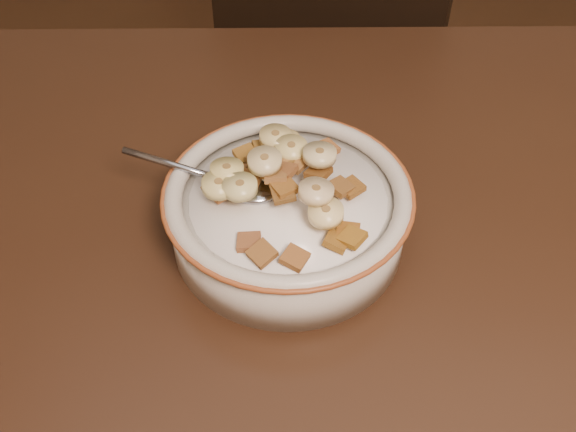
{
  "coord_description": "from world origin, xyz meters",
  "views": [
    {
      "loc": [
        -0.18,
        -0.38,
        1.21
      ],
      "look_at": [
        -0.19,
        0.04,
        0.78
      ],
      "focal_mm": 40.0,
      "sensor_mm": 36.0,
      "label": 1
    }
  ],
  "objects_px": {
    "spoon": "(251,188)",
    "cereal_bowl": "(288,219)",
    "table": "(488,289)",
    "chair": "(325,110)"
  },
  "relations": [
    {
      "from": "spoon",
      "to": "cereal_bowl",
      "type": "bearing_deg",
      "value": 90.0
    },
    {
      "from": "table",
      "to": "cereal_bowl",
      "type": "bearing_deg",
      "value": 165.14
    },
    {
      "from": "table",
      "to": "cereal_bowl",
      "type": "relative_size",
      "value": 6.35
    },
    {
      "from": "chair",
      "to": "spoon",
      "type": "distance_m",
      "value": 0.58
    },
    {
      "from": "chair",
      "to": "spoon",
      "type": "xyz_separation_m",
      "value": [
        -0.09,
        -0.5,
        0.28
      ]
    },
    {
      "from": "cereal_bowl",
      "to": "table",
      "type": "bearing_deg",
      "value": -13.23
    },
    {
      "from": "table",
      "to": "spoon",
      "type": "height_order",
      "value": "spoon"
    },
    {
      "from": "spoon",
      "to": "table",
      "type": "bearing_deg",
      "value": 90.52
    },
    {
      "from": "table",
      "to": "spoon",
      "type": "bearing_deg",
      "value": 165.05
    },
    {
      "from": "cereal_bowl",
      "to": "spoon",
      "type": "xyz_separation_m",
      "value": [
        -0.03,
        0.01,
        0.03
      ]
    }
  ]
}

